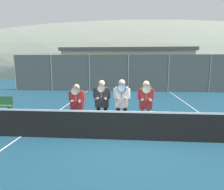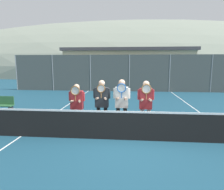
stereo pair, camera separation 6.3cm
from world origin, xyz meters
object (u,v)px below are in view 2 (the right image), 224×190
(car_left_of_center, at_px, (111,77))
(player_rightmost, at_px, (146,103))
(player_leftmost, at_px, (77,103))
(car_far_left, at_px, (65,77))
(car_center, at_px, (158,79))
(player_center_left, at_px, (102,101))
(player_center_right, at_px, (122,101))

(car_left_of_center, bearing_deg, player_rightmost, -79.69)
(player_leftmost, relative_size, car_far_left, 0.40)
(car_center, bearing_deg, car_left_of_center, 173.18)
(car_left_of_center, xyz_separation_m, car_center, (4.71, -0.56, -0.07))
(player_center_left, distance_m, player_center_right, 0.70)
(player_center_right, height_order, car_far_left, player_center_right)
(player_leftmost, height_order, player_rightmost, player_rightmost)
(player_center_left, height_order, player_rightmost, player_rightmost)
(player_center_right, height_order, player_rightmost, player_center_right)
(player_rightmost, xyz_separation_m, car_left_of_center, (-2.52, 13.86, -0.13))
(player_center_right, bearing_deg, player_leftmost, -179.34)
(player_center_left, bearing_deg, player_rightmost, -5.31)
(player_rightmost, relative_size, car_far_left, 0.43)
(player_leftmost, distance_m, player_rightmost, 2.38)
(player_center_right, relative_size, car_center, 0.45)
(player_rightmost, bearing_deg, player_leftmost, 179.00)
(car_center, bearing_deg, player_leftmost, -109.01)
(car_far_left, relative_size, car_left_of_center, 1.05)
(player_rightmost, height_order, car_far_left, player_rightmost)
(car_left_of_center, relative_size, car_center, 0.99)
(player_leftmost, xyz_separation_m, player_rightmost, (2.38, -0.04, 0.08))
(player_leftmost, xyz_separation_m, car_left_of_center, (-0.14, 13.82, -0.06))
(player_center_right, height_order, car_left_of_center, car_left_of_center)
(player_leftmost, relative_size, player_center_left, 0.93)
(player_center_left, height_order, car_center, player_center_left)
(player_center_left, xyz_separation_m, car_center, (3.70, 13.16, -0.21))
(player_center_left, distance_m, car_left_of_center, 13.76)
(player_center_left, xyz_separation_m, car_left_of_center, (-1.01, 13.72, -0.14))
(player_center_left, relative_size, car_center, 0.44)
(player_rightmost, relative_size, car_center, 0.45)
(player_center_right, distance_m, car_center, 13.57)
(car_left_of_center, bearing_deg, car_center, -6.82)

